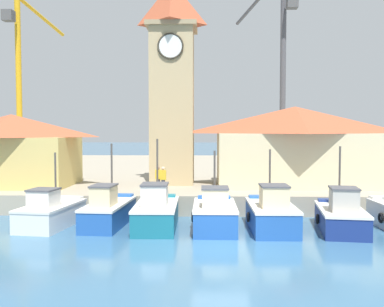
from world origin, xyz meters
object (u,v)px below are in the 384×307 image
object	(u,v)px
fishing_boat_left_outer	(108,211)
fishing_boat_center	(271,214)
fishing_boat_far_left	(51,213)
clock_tower	(172,77)
port_crane_far	(281,93)
dock_worker_near_tower	(158,179)
fishing_boat_mid_left	(215,214)
port_crane_near	(21,100)
warehouse_left	(12,149)
fishing_boat_mid_right	(341,216)
fishing_boat_left_inner	(156,212)
warehouse_right	(295,145)
dock_worker_along_quay	(163,180)

from	to	relation	value
fishing_boat_left_outer	fishing_boat_center	size ratio (longest dim) A/B	1.06
fishing_boat_far_left	clock_tower	xyz separation A→B (m)	(5.59, 8.89, 7.88)
fishing_boat_far_left	port_crane_far	size ratio (longest dim) A/B	0.24
clock_tower	dock_worker_near_tower	xyz separation A→B (m)	(-0.50, -4.87, -6.59)
fishing_boat_center	port_crane_far	bearing A→B (deg)	79.63
fishing_boat_far_left	fishing_boat_left_outer	xyz separation A→B (m)	(2.89, 0.38, 0.04)
fishing_boat_mid_left	port_crane_near	xyz separation A→B (m)	(-18.70, 21.82, 7.09)
fishing_boat_center	warehouse_left	xyz separation A→B (m)	(-16.38, 7.86, 2.83)
fishing_boat_mid_right	dock_worker_near_tower	bearing A→B (deg)	154.05
fishing_boat_left_inner	clock_tower	distance (m)	11.91
clock_tower	port_crane_near	distance (m)	20.25
fishing_boat_left_outer	fishing_boat_left_inner	size ratio (longest dim) A/B	1.01
fishing_boat_left_inner	port_crane_near	bearing A→B (deg)	126.24
fishing_boat_far_left	port_crane_far	xyz separation A→B (m)	(15.21, 21.67, 7.83)
warehouse_left	dock_worker_near_tower	distance (m)	10.98
fishing_boat_far_left	clock_tower	distance (m)	13.13
fishing_boat_mid_right	warehouse_right	xyz separation A→B (m)	(-0.59, 8.62, 3.15)
fishing_boat_center	dock_worker_along_quay	xyz separation A→B (m)	(-5.75, 4.10, 1.21)
fishing_boat_far_left	dock_worker_along_quay	xyz separation A→B (m)	(5.43, 3.68, 1.29)
fishing_boat_far_left	clock_tower	size ratio (longest dim) A/B	0.29
fishing_boat_center	dock_worker_along_quay	bearing A→B (deg)	144.52
fishing_boat_left_inner	warehouse_left	distance (m)	13.36
fishing_boat_center	port_crane_near	size ratio (longest dim) A/B	0.28
fishing_boat_center	port_crane_far	size ratio (longest dim) A/B	0.25
fishing_boat_mid_right	clock_tower	distance (m)	15.21
fishing_boat_left_inner	fishing_boat_mid_right	distance (m)	9.11
fishing_boat_mid_right	warehouse_left	world-z (taller)	warehouse_left
clock_tower	warehouse_right	bearing A→B (deg)	-5.75
fishing_boat_mid_right	dock_worker_near_tower	world-z (taller)	fishing_boat_mid_right
fishing_boat_left_outer	dock_worker_near_tower	bearing A→B (deg)	58.84
clock_tower	port_crane_far	bearing A→B (deg)	52.99
fishing_boat_far_left	fishing_boat_mid_right	distance (m)	14.55
fishing_boat_far_left	dock_worker_along_quay	size ratio (longest dim) A/B	2.82
fishing_boat_far_left	dock_worker_along_quay	world-z (taller)	fishing_boat_far_left
fishing_boat_center	port_crane_near	xyz separation A→B (m)	(-21.50, 21.82, 7.06)
fishing_boat_mid_right	fishing_boat_far_left	bearing A→B (deg)	177.75
fishing_boat_mid_left	dock_worker_along_quay	world-z (taller)	fishing_boat_mid_left
port_crane_near	fishing_boat_left_outer	bearing A→B (deg)	-57.84
fishing_boat_mid_left	clock_tower	size ratio (longest dim) A/B	0.28
fishing_boat_mid_left	dock_worker_near_tower	xyz separation A→B (m)	(-3.28, 4.45, 1.23)
fishing_boat_mid_left	warehouse_left	xyz separation A→B (m)	(-13.58, 7.86, 2.86)
fishing_boat_left_outer	dock_worker_near_tower	xyz separation A→B (m)	(2.20, 3.64, 1.25)
warehouse_right	port_crane_near	xyz separation A→B (m)	(-24.27, 13.35, 3.97)
port_crane_far	dock_worker_near_tower	world-z (taller)	port_crane_far
fishing_boat_left_inner	port_crane_far	xyz separation A→B (m)	(9.78, 21.77, 7.75)
fishing_boat_far_left	fishing_boat_center	distance (m)	11.18
fishing_boat_left_inner	fishing_boat_center	xyz separation A→B (m)	(5.74, -0.31, 0.01)
fishing_boat_left_outer	warehouse_right	bearing A→B (deg)	34.74
fishing_boat_far_left	fishing_boat_mid_right	size ratio (longest dim) A/B	0.95
warehouse_right	port_crane_far	bearing A→B (deg)	84.68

